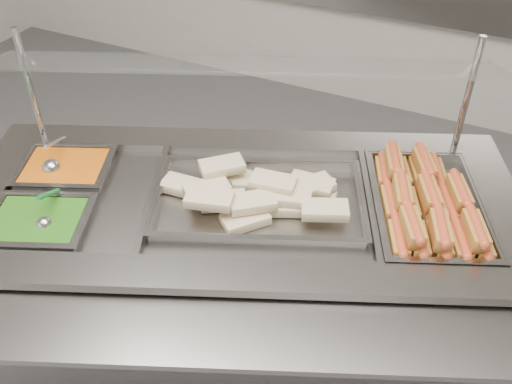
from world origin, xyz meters
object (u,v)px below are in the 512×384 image
at_px(sneeze_guard, 244,68).
at_px(ladle, 52,167).
at_px(steam_counter, 243,287).
at_px(serving_spoon, 45,219).
at_px(pan_hotdogs, 426,211).
at_px(pan_wraps, 259,203).

relative_size(sneeze_guard, ladle, 8.61).
bearing_deg(ladle, sneeze_guard, 30.18).
bearing_deg(steam_counter, ladle, -167.94).
distance_m(ladle, serving_spoon, 0.26).
height_order(steam_counter, sneeze_guard, sneeze_guard).
height_order(sneeze_guard, pan_hotdogs, sneeze_guard).
relative_size(sneeze_guard, pan_wraps, 2.09).
height_order(ladle, serving_spoon, serving_spoon).
xyz_separation_m(sneeze_guard, ladle, (-0.53, -0.31, -0.32)).
relative_size(ladle, serving_spoon, 1.10).
bearing_deg(steam_counter, serving_spoon, -143.44).
xyz_separation_m(ladle, serving_spoon, (0.15, -0.21, 0.00)).
bearing_deg(sneeze_guard, ladle, -149.82).
bearing_deg(sneeze_guard, serving_spoon, -126.21).
bearing_deg(sneeze_guard, pan_wraps, -51.79).
distance_m(pan_hotdogs, pan_wraps, 0.50).
bearing_deg(pan_wraps, serving_spoon, -144.62).
bearing_deg(serving_spoon, ladle, 126.87).
distance_m(steam_counter, pan_wraps, 0.38).
relative_size(pan_hotdogs, pan_wraps, 0.82).
bearing_deg(serving_spoon, sneeze_guard, 53.79).
distance_m(sneeze_guard, ladle, 0.69).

